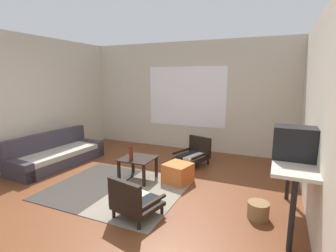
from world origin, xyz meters
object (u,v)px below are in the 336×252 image
(armchair_striped_foreground, at_px, (134,201))
(glass_bottle, at_px, (131,153))
(console_shelf, at_px, (293,165))
(coffee_table, at_px, (138,162))
(clay_vase, at_px, (293,143))
(couch, at_px, (56,155))
(wicker_basket, at_px, (258,210))
(armchair_by_window, at_px, (194,153))
(ottoman_orange, at_px, (178,173))
(crt_television, at_px, (295,143))

(armchair_striped_foreground, bearing_deg, glass_bottle, 123.01)
(console_shelf, relative_size, glass_bottle, 4.66)
(coffee_table, distance_m, clay_vase, 2.56)
(couch, bearing_deg, wicker_basket, -6.77)
(armchair_by_window, xyz_separation_m, glass_bottle, (-0.74, -1.33, 0.30))
(coffee_table, xyz_separation_m, glass_bottle, (-0.05, -0.14, 0.21))
(ottoman_orange, relative_size, clay_vase, 1.36)
(armchair_by_window, xyz_separation_m, wicker_basket, (1.43, -1.69, -0.13))
(ottoman_orange, xyz_separation_m, wicker_basket, (1.40, -0.66, -0.06))
(couch, bearing_deg, armchair_by_window, 24.21)
(clay_vase, bearing_deg, armchair_by_window, 143.97)
(clay_vase, height_order, glass_bottle, clay_vase)
(ottoman_orange, bearing_deg, armchair_striped_foreground, -94.18)
(couch, bearing_deg, glass_bottle, -3.80)
(glass_bottle, bearing_deg, armchair_striped_foreground, -56.99)
(couch, bearing_deg, ottoman_orange, 3.59)
(clay_vase, xyz_separation_m, wicker_basket, (-0.36, -0.39, -0.87))
(console_shelf, height_order, wicker_basket, console_shelf)
(armchair_by_window, relative_size, armchair_striped_foreground, 1.20)
(coffee_table, height_order, armchair_striped_foreground, armchair_striped_foreground)
(armchair_striped_foreground, xyz_separation_m, glass_bottle, (-0.67, 1.03, 0.29))
(couch, distance_m, ottoman_orange, 2.71)
(couch, xyz_separation_m, wicker_basket, (4.10, -0.49, -0.10))
(armchair_striped_foreground, distance_m, glass_bottle, 1.26)
(coffee_table, height_order, crt_television, crt_television)
(crt_television, distance_m, glass_bottle, 2.59)
(couch, relative_size, glass_bottle, 6.54)
(wicker_basket, bearing_deg, coffee_table, 166.82)
(wicker_basket, bearing_deg, glass_bottle, 170.61)
(armchair_by_window, xyz_separation_m, ottoman_orange, (0.03, -1.03, -0.07))
(couch, bearing_deg, clay_vase, -1.25)
(glass_bottle, distance_m, wicker_basket, 2.24)
(crt_television, distance_m, clay_vase, 0.37)
(armchair_by_window, distance_m, glass_bottle, 1.55)
(couch, xyz_separation_m, glass_bottle, (1.94, -0.13, 0.33))
(console_shelf, bearing_deg, glass_bottle, 174.02)
(crt_television, bearing_deg, wicker_basket, -175.21)
(ottoman_orange, bearing_deg, coffee_table, -167.19)
(couch, relative_size, wicker_basket, 7.15)
(couch, relative_size, armchair_by_window, 2.58)
(armchair_striped_foreground, relative_size, glass_bottle, 2.12)
(couch, bearing_deg, console_shelf, -5.04)
(couch, height_order, console_shelf, console_shelf)
(coffee_table, bearing_deg, armchair_striped_foreground, -62.15)
(console_shelf, bearing_deg, clay_vase, 90.00)
(couch, relative_size, coffee_table, 3.42)
(armchair_by_window, distance_m, ottoman_orange, 1.04)
(armchair_striped_foreground, height_order, glass_bottle, glass_bottle)
(coffee_table, distance_m, armchair_by_window, 1.38)
(couch, height_order, coffee_table, couch)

